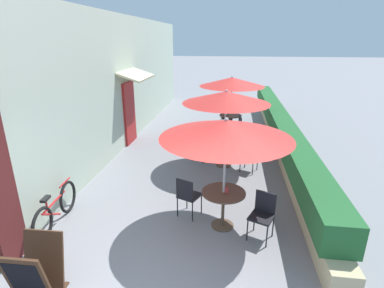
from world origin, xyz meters
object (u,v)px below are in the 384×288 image
object	(u,v)px
patio_umbrella_mid	(226,97)
coffee_cup_mid	(227,139)
seated_patron_far_left	(227,112)
patio_table_mid	(224,147)
cafe_chair_mid_right	(251,153)
cafe_chair_mid_left	(200,145)
patio_umbrella_near	(226,129)
patio_table_near	(223,201)
menu_board	(36,270)
cafe_chair_far_right	(237,127)
cafe_chair_near_right	(263,212)
cafe_chair_near_left	(188,194)
coffee_cup_near	(227,190)
bicycle_leaning	(56,209)
patio_umbrella_far	(232,82)
coffee_cup_far	(227,113)
patio_table_far	(230,120)
cafe_chair_far_left	(225,116)

from	to	relation	value
patio_umbrella_mid	coffee_cup_mid	bearing A→B (deg)	27.95
coffee_cup_mid	seated_patron_far_left	world-z (taller)	seated_patron_far_left
patio_table_mid	cafe_chair_mid_right	size ratio (longest dim) A/B	0.96
cafe_chair_mid_left	cafe_chair_mid_right	distance (m)	1.52
patio_umbrella_near	cafe_chair_mid_right	world-z (taller)	patio_umbrella_near
patio_table_near	menu_board	world-z (taller)	menu_board
cafe_chair_mid_right	cafe_chair_far_right	distance (m)	2.58
cafe_chair_near_right	cafe_chair_mid_right	bearing A→B (deg)	-64.89
cafe_chair_near_left	coffee_cup_near	xyz separation A→B (m)	(0.78, -0.25, 0.27)
cafe_chair_near_right	patio_table_mid	world-z (taller)	cafe_chair_near_right
patio_table_near	cafe_chair_mid_left	distance (m)	3.30
cafe_chair_near_left	bicycle_leaning	xyz separation A→B (m)	(-2.48, -0.64, -0.16)
patio_umbrella_mid	coffee_cup_near	bearing A→B (deg)	-87.31
cafe_chair_mid_right	seated_patron_far_left	size ratio (longest dim) A/B	0.70
patio_table_near	patio_umbrella_far	distance (m)	6.18
patio_umbrella_far	bicycle_leaning	bearing A→B (deg)	-116.86
cafe_chair_near_right	coffee_cup_far	distance (m)	6.37
cafe_chair_near_left	coffee_cup_far	distance (m)	5.89
patio_umbrella_far	coffee_cup_far	xyz separation A→B (m)	(-0.15, 0.06, -1.19)
cafe_chair_mid_right	cafe_chair_far_right	xyz separation A→B (m)	(-0.36, 2.55, 0.00)
patio_table_near	patio_table_far	distance (m)	6.02
patio_umbrella_far	menu_board	world-z (taller)	patio_umbrella_far
cafe_chair_far_left	cafe_chair_near_left	bearing A→B (deg)	-17.21
cafe_chair_near_right	patio_umbrella_mid	distance (m)	3.62
patio_table_far	seated_patron_far_left	xyz separation A→B (m)	(-0.13, 0.75, 0.13)
cafe_chair_near_left	patio_table_far	distance (m)	5.83
coffee_cup_near	cafe_chair_mid_left	world-z (taller)	cafe_chair_mid_left
cafe_chair_far_right	bicycle_leaning	distance (m)	6.69
coffee_cup_near	coffee_cup_far	distance (m)	6.10
patio_umbrella_mid	cafe_chair_mid_left	bearing A→B (deg)	162.24
patio_umbrella_mid	coffee_cup_far	size ratio (longest dim) A/B	26.35
patio_umbrella_near	cafe_chair_far_right	distance (m)	5.50
cafe_chair_far_left	menu_board	distance (m)	9.07
patio_umbrella_far	patio_umbrella_near	bearing A→B (deg)	-90.43
patio_umbrella_mid	cafe_chair_far_left	xyz separation A→B (m)	(-0.11, 3.77, -1.47)
cafe_chair_near_left	patio_table_near	bearing A→B (deg)	5.77
coffee_cup_mid	patio_umbrella_far	size ratio (longest dim) A/B	0.04
coffee_cup_far	cafe_chair_mid_left	bearing A→B (deg)	-103.72
cafe_chair_mid_right	coffee_cup_far	size ratio (longest dim) A/B	9.67
cafe_chair_near_left	patio_table_far	bearing A→B (deg)	105.98
patio_table_near	seated_patron_far_left	bearing A→B (deg)	90.72
cafe_chair_mid_left	patio_table_far	size ratio (longest dim) A/B	1.04
coffee_cup_near	cafe_chair_mid_left	size ratio (longest dim) A/B	0.10
cafe_chair_far_left	coffee_cup_far	distance (m)	0.72
cafe_chair_near_right	menu_board	bearing A→B (deg)	52.45
cafe_chair_near_left	coffee_cup_far	bearing A→B (deg)	107.49
seated_patron_far_left	patio_table_mid	bearing A→B (deg)	-12.49
patio_umbrella_mid	coffee_cup_mid	size ratio (longest dim) A/B	26.35
patio_table_mid	patio_umbrella_mid	xyz separation A→B (m)	(-0.00, 0.00, 1.42)
patio_umbrella_far	coffee_cup_mid	bearing A→B (deg)	-90.91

